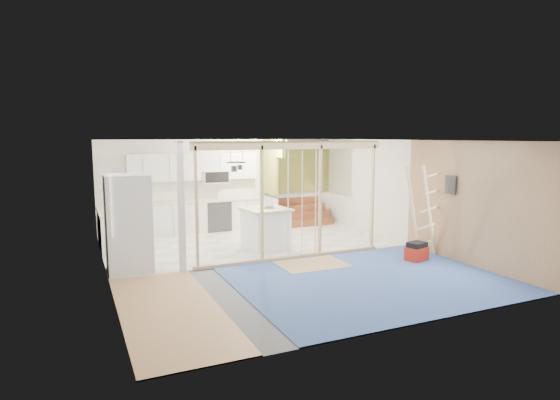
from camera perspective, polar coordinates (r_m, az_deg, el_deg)
name	(u,v)px	position (r m, az deg, el deg)	size (l,w,h in m)	color
room	(279,202)	(10.00, -0.11, -0.20)	(7.01, 8.01, 2.61)	slate
floor_overlays	(281,259)	(10.34, 0.12, -7.23)	(7.00, 8.00, 0.03)	silver
stud_frame	(267,188)	(9.85, -1.55, 1.47)	(4.66, 0.14, 2.60)	tan
base_cabinets	(173,220)	(12.83, -12.89, -2.39)	(4.45, 2.24, 0.93)	silver
upper_cabinets	(196,168)	(13.28, -10.20, 3.91)	(3.60, 0.41, 0.85)	silver
green_partition	(292,194)	(14.19, 1.42, 0.72)	(2.25, 1.51, 2.60)	olive
pot_rack	(236,165)	(11.57, -5.33, 4.32)	(0.52, 0.52, 0.72)	black
sheathing_panel	(473,204)	(10.39, 22.50, -0.49)	(0.02, 4.00, 2.60)	tan
electrical_panel	(451,185)	(10.73, 20.09, 1.76)	(0.04, 0.30, 0.40)	#323337
ceiling_light	(281,142)	(13.21, 0.14, 7.14)	(0.32, 0.32, 0.08)	#FFEABF
fridge	(129,224)	(9.70, -17.96, -2.77)	(0.85, 0.81, 1.95)	silver
island	(266,229)	(11.20, -1.76, -3.53)	(1.12, 1.12, 0.99)	white
bowl	(269,206)	(11.15, -1.34, -0.79)	(0.28, 0.28, 0.07)	beige
soap_bottle_a	(136,198)	(12.97, -17.16, 0.24)	(0.10, 0.10, 0.27)	silver
soap_bottle_b	(218,196)	(13.35, -7.53, 0.54)	(0.08, 0.08, 0.18)	white
toolbox	(417,252)	(10.60, 16.32, -6.11)	(0.51, 0.43, 0.42)	#A81E0F
ladder	(423,211)	(10.86, 17.07, -1.25)	(1.10, 0.06, 2.05)	#D6B482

